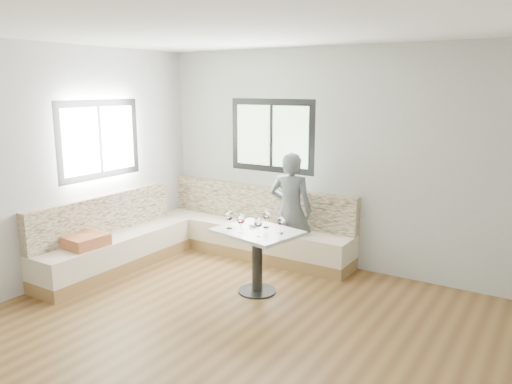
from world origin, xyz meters
TOP-DOWN VIEW (x-y plane):
  - room at (-0.08, 0.08)m, footprint 5.01×5.01m
  - banquette at (-1.59, 1.62)m, footprint 2.90×2.80m
  - table at (-0.30, 1.18)m, footprint 1.01×0.86m
  - person at (-0.39, 2.12)m, footprint 0.62×0.47m
  - olive_ramekin at (-0.42, 1.28)m, footprint 0.09×0.09m
  - wine_glass_a at (-0.60, 1.07)m, footprint 0.09×0.09m
  - wine_glass_b at (-0.41, 1.01)m, footprint 0.09×0.09m
  - wine_glass_c at (-0.18, 1.00)m, footprint 0.09×0.09m
  - wine_glass_d at (-0.28, 1.32)m, footprint 0.09×0.09m
  - wine_glass_e at (-0.02, 1.20)m, footprint 0.09×0.09m

SIDE VIEW (x-z plane):
  - banquette at x=-1.59m, z-range -0.14..0.81m
  - table at x=-0.30m, z-range 0.18..0.92m
  - olive_ramekin at x=-0.42m, z-range 0.73..0.77m
  - person at x=-0.39m, z-range 0.00..1.51m
  - wine_glass_a at x=-0.60m, z-range 0.77..0.98m
  - wine_glass_b at x=-0.41m, z-range 0.77..0.98m
  - wine_glass_c at x=-0.18m, z-range 0.77..0.98m
  - wine_glass_d at x=-0.28m, z-range 0.77..0.98m
  - wine_glass_e at x=-0.02m, z-range 0.77..0.98m
  - room at x=-0.08m, z-range 0.01..2.82m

